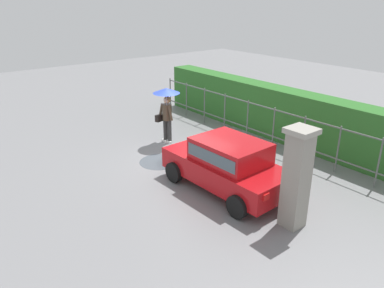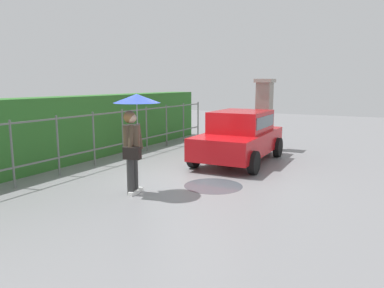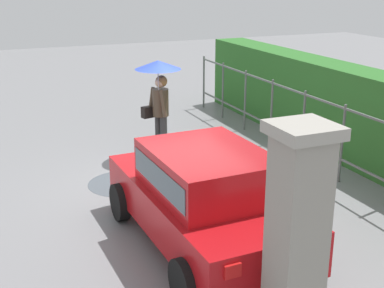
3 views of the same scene
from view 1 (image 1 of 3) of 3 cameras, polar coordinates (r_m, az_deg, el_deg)
The scene contains 7 objects.
ground_plane at distance 12.45m, azimuth -0.75°, elevation -2.30°, with size 40.00×40.00×0.00m, color slate.
car at distance 10.27m, azimuth 5.40°, elevation -2.88°, with size 3.78×1.96×1.48m.
pedestrian at distance 13.40m, azimuth -3.93°, elevation 6.19°, with size 0.95×0.95×2.06m.
gate_pillar at distance 8.77m, azimuth 15.63°, elevation -4.95°, with size 0.60×0.60×2.42m.
fence_section at distance 13.71m, azimuth 10.33°, elevation 3.34°, with size 11.24×0.05×1.50m.
hedge_row at distance 14.45m, azimuth 13.14°, elevation 4.57°, with size 12.19×0.90×1.90m, color #2D6B28.
puddle_near at distance 12.29m, azimuth -4.97°, elevation -2.69°, with size 1.32×1.32×0.00m, color #4C545B.
Camera 1 is at (9.02, -6.93, 5.04)m, focal length 35.03 mm.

